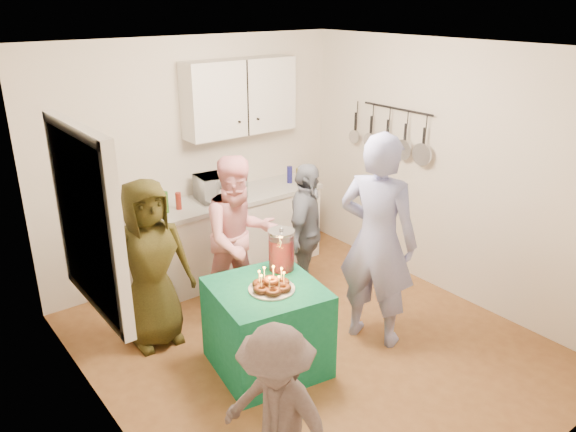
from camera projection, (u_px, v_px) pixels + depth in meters
floor at (311, 344)px, 5.12m from camera, size 4.00×4.00×0.00m
ceiling at (317, 49)px, 4.18m from camera, size 4.00×4.00×0.00m
back_wall at (196, 160)px, 6.12m from camera, size 3.60×3.60×0.00m
left_wall at (101, 272)px, 3.63m from camera, size 4.00×4.00×0.00m
right_wall at (450, 173)px, 5.67m from camera, size 4.00×4.00×0.00m
window_night at (85, 221)px, 3.77m from camera, size 0.04×1.00×1.20m
counter at (229, 237)px, 6.33m from camera, size 2.20×0.58×0.86m
countertop at (228, 199)px, 6.17m from camera, size 2.24×0.62×0.05m
upper_cabinet at (240, 97)px, 6.06m from camera, size 1.30×0.30×0.80m
pot_rack at (395, 132)px, 6.03m from camera, size 0.12×1.00×0.60m
microwave at (220, 186)px, 6.06m from camera, size 0.53×0.39×0.28m
party_table at (267, 327)px, 4.70m from camera, size 0.97×0.97×0.76m
donut_cake at (272, 280)px, 4.48m from camera, size 0.38×0.38×0.18m
punch_jar at (281, 251)px, 4.80m from camera, size 0.22×0.22×0.34m
man_birthday at (377, 241)px, 4.89m from camera, size 0.71×0.84×1.95m
woman_back_left at (150, 264)px, 4.91m from camera, size 0.78×0.53×1.56m
woman_back_center at (240, 238)px, 5.37m from camera, size 0.88×0.73×1.62m
woman_back_right at (306, 234)px, 5.65m from camera, size 0.90×0.80×1.46m
child_near_left at (277, 419)px, 3.33m from camera, size 0.64×0.89×1.24m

